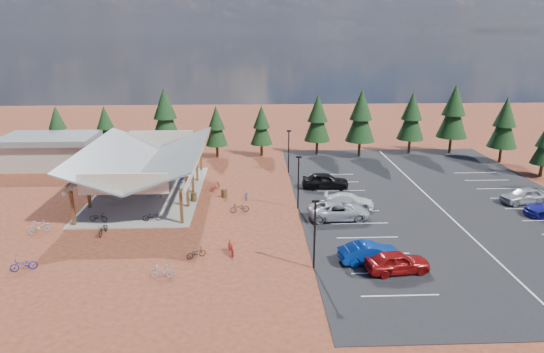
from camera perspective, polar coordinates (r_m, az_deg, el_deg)
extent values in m
plane|color=#5F2519|center=(43.85, -3.23, -4.79)|extent=(140.00, 140.00, 0.00)
cube|color=black|center=(49.90, 18.60, -2.94)|extent=(27.00, 44.00, 0.04)
cube|color=gray|center=(51.54, -14.33, -1.91)|extent=(10.60, 18.60, 0.10)
cube|color=#553218|center=(44.68, -22.40, -3.48)|extent=(0.25, 0.25, 3.00)
cube|color=#553218|center=(48.43, -20.78, -1.78)|extent=(0.25, 0.25, 3.00)
cube|color=#553218|center=(52.24, -19.39, -0.32)|extent=(0.25, 0.25, 3.00)
cube|color=#553218|center=(56.11, -18.20, 0.94)|extent=(0.25, 0.25, 3.00)
cube|color=#553218|center=(60.02, -17.16, 2.03)|extent=(0.25, 0.25, 3.00)
cube|color=#553218|center=(42.41, -10.62, -3.52)|extent=(0.25, 0.25, 3.00)
cube|color=#553218|center=(46.34, -9.92, -1.72)|extent=(0.25, 0.25, 3.00)
cube|color=#553218|center=(50.31, -9.33, -0.21)|extent=(0.25, 0.25, 3.00)
cube|color=#553218|center=(54.31, -8.82, 1.09)|extent=(0.25, 0.25, 3.00)
cube|color=#553218|center=(58.35, -8.39, 2.20)|extent=(0.25, 0.25, 3.00)
cube|color=beige|center=(51.96, -19.97, 1.26)|extent=(0.22, 18.00, 0.35)
cube|color=beige|center=(49.85, -8.95, 1.45)|extent=(0.22, 18.00, 0.35)
cube|color=slate|center=(51.14, -17.83, 2.27)|extent=(5.85, 19.40, 2.13)
cube|color=slate|center=(49.91, -11.39, 2.41)|extent=(5.85, 19.40, 2.13)
cube|color=beige|center=(42.05, -17.11, -0.85)|extent=(7.50, 0.15, 1.80)
cube|color=beige|center=(59.06, -12.88, 4.43)|extent=(7.50, 0.15, 1.80)
cube|color=#ADA593|center=(65.41, -24.59, 2.42)|extent=(10.00, 6.00, 3.20)
cube|color=slate|center=(65.00, -24.80, 4.08)|extent=(11.00, 7.00, 0.70)
cylinder|color=black|center=(33.91, 5.03, -6.93)|extent=(0.14, 0.14, 5.00)
cube|color=black|center=(32.97, 5.14, -2.86)|extent=(0.50, 0.25, 0.18)
cylinder|color=black|center=(45.09, 3.11, -0.81)|extent=(0.14, 0.14, 5.00)
cube|color=black|center=(44.39, 3.16, 2.33)|extent=(0.50, 0.25, 0.18)
cylinder|color=black|center=(56.60, 1.97, 2.86)|extent=(0.14, 0.14, 5.00)
cube|color=black|center=(56.04, 2.00, 5.39)|extent=(0.50, 0.25, 0.18)
cylinder|color=#473419|center=(48.04, -9.19, -2.46)|extent=(0.60, 0.60, 0.90)
cylinder|color=#473419|center=(48.98, -5.64, -1.94)|extent=(0.60, 0.60, 0.90)
cylinder|color=#382314|center=(70.25, -23.61, 2.79)|extent=(0.36, 0.36, 1.66)
cone|color=black|center=(69.69, -23.88, 5.04)|extent=(2.92, 2.92, 3.98)
cone|color=black|center=(69.41, -24.04, 6.38)|extent=(2.26, 2.26, 2.99)
cylinder|color=#382314|center=(67.92, -18.74, 2.88)|extent=(0.36, 0.36, 1.66)
cone|color=black|center=(67.34, -18.97, 5.21)|extent=(2.92, 2.92, 3.99)
cone|color=black|center=(67.05, -19.10, 6.60)|extent=(2.26, 2.26, 2.99)
cylinder|color=#382314|center=(65.94, -12.21, 3.25)|extent=(0.36, 0.36, 2.24)
cone|color=black|center=(65.18, -12.42, 6.50)|extent=(3.94, 3.94, 5.37)
cone|color=black|center=(64.83, -12.54, 8.45)|extent=(3.04, 3.04, 4.03)
cylinder|color=#382314|center=(64.58, -6.46, 2.98)|extent=(0.36, 0.36, 1.66)
cone|color=black|center=(63.97, -6.55, 5.44)|extent=(2.93, 2.93, 3.99)
cone|color=black|center=(63.67, -6.60, 6.91)|extent=(2.26, 2.26, 2.99)
cylinder|color=#382314|center=(64.84, -1.23, 3.14)|extent=(0.36, 0.36, 1.66)
cone|color=black|center=(64.23, -1.24, 5.60)|extent=(2.93, 2.93, 3.99)
cone|color=black|center=(63.93, -1.25, 7.06)|extent=(2.26, 2.26, 2.99)
cylinder|color=#382314|center=(65.72, 5.29, 3.41)|extent=(0.36, 0.36, 1.99)
cone|color=black|center=(65.02, 5.37, 6.31)|extent=(3.51, 3.51, 4.78)
cone|color=black|center=(64.69, 5.42, 8.05)|extent=(2.71, 2.71, 3.59)
cylinder|color=#382314|center=(65.33, 10.22, 3.22)|extent=(0.36, 0.36, 2.19)
cone|color=black|center=(64.58, 10.39, 6.43)|extent=(3.85, 3.85, 5.25)
cone|color=black|center=(64.24, 10.49, 8.35)|extent=(2.98, 2.98, 3.94)
cylinder|color=#382314|center=(68.61, 15.83, 3.44)|extent=(0.36, 0.36, 2.05)
cone|color=black|center=(67.93, 16.07, 6.30)|extent=(3.62, 3.62, 4.93)
cone|color=black|center=(67.61, 16.21, 8.01)|extent=(2.79, 2.79, 3.70)
cylinder|color=#382314|center=(70.48, 20.21, 3.48)|extent=(0.36, 0.36, 2.30)
cone|color=black|center=(69.76, 20.53, 6.60)|extent=(4.05, 4.05, 5.52)
cone|color=black|center=(69.43, 20.73, 8.47)|extent=(3.13, 3.13, 4.14)
cylinder|color=#382314|center=(63.55, 29.08, 0.65)|extent=(0.36, 0.36, 1.54)
cylinder|color=#382314|center=(67.99, 25.26, 2.33)|extent=(0.36, 0.36, 2.04)
cone|color=black|center=(67.31, 25.62, 5.19)|extent=(3.59, 3.59, 4.90)
cone|color=black|center=(66.99, 25.84, 6.89)|extent=(2.77, 2.77, 3.67)
imported|color=black|center=(44.98, -19.76, -4.53)|extent=(1.65, 0.78, 0.83)
imported|color=#919499|center=(48.73, -18.25, -2.66)|extent=(1.67, 0.59, 0.99)
imported|color=navy|center=(53.18, -16.08, -0.96)|extent=(1.59, 0.73, 0.80)
imported|color=maroon|center=(57.49, -14.70, 0.58)|extent=(1.77, 0.85, 1.03)
imported|color=black|center=(43.80, -13.92, -4.56)|extent=(1.73, 0.86, 0.87)
imported|color=gray|center=(49.65, -13.74, -1.89)|extent=(1.80, 0.81, 1.05)
imported|color=#18479C|center=(53.83, -9.98, -0.32)|extent=(1.62, 0.72, 0.82)
imported|color=maroon|center=(56.22, -11.35, 0.49)|extent=(1.90, 0.68, 1.12)
imported|color=black|center=(42.37, -19.25, -5.86)|extent=(0.77, 1.84, 0.95)
imported|color=gray|center=(44.66, -25.71, -5.33)|extent=(1.89, 1.31, 1.12)
imported|color=navy|center=(38.45, -27.20, -9.20)|extent=(1.88, 1.16, 0.93)
imported|color=maroon|center=(36.78, -4.86, -8.32)|extent=(0.94, 1.84, 1.06)
imported|color=black|center=(36.57, -8.92, -8.87)|extent=(1.58, 1.21, 0.80)
imported|color=#999CA1|center=(34.18, -12.73, -10.81)|extent=(1.70, 0.57, 1.01)
imported|color=#203FA0|center=(48.42, -3.04, -2.15)|extent=(0.59, 1.60, 0.83)
imported|color=maroon|center=(51.18, -6.58, -1.11)|extent=(1.07, 1.64, 0.96)
imported|color=black|center=(44.80, -3.83, -3.70)|extent=(1.83, 0.99, 0.91)
imported|color=maroon|center=(35.02, 14.52, -9.70)|extent=(4.67, 2.37, 1.53)
imported|color=navy|center=(35.99, 11.42, -8.78)|extent=(4.59, 2.06, 1.46)
imported|color=#A8A9B0|center=(43.46, 7.86, -4.00)|extent=(5.60, 2.78, 1.53)
imported|color=silver|center=(46.35, 9.06, -2.83)|extent=(4.92, 2.76, 1.35)
imported|color=black|center=(51.64, 6.29, -0.48)|extent=(5.02, 2.26, 1.67)
imported|color=#9EA0A6|center=(52.87, 27.48, -2.00)|extent=(4.73, 2.56, 1.53)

